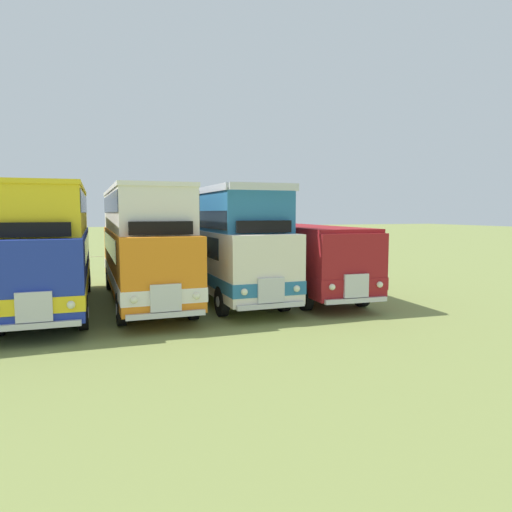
{
  "coord_description": "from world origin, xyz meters",
  "views": [
    {
      "loc": [
        1.56,
        -18.78,
        3.57
      ],
      "look_at": [
        8.12,
        0.07,
        1.68
      ],
      "focal_mm": 32.52,
      "sensor_mm": 36.0,
      "label": 1
    }
  ],
  "objects_px": {
    "bus_sixth_in_row": "(223,241)",
    "bus_seventh_in_row": "(299,254)",
    "bus_fourth_in_row": "(51,242)",
    "bus_fifth_in_row": "(142,240)"
  },
  "relations": [
    {
      "from": "bus_sixth_in_row",
      "to": "bus_seventh_in_row",
      "type": "bearing_deg",
      "value": -6.16
    },
    {
      "from": "bus_fourth_in_row",
      "to": "bus_sixth_in_row",
      "type": "distance_m",
      "value": 6.69
    },
    {
      "from": "bus_fourth_in_row",
      "to": "bus_fifth_in_row",
      "type": "bearing_deg",
      "value": 5.83
    },
    {
      "from": "bus_seventh_in_row",
      "to": "bus_fifth_in_row",
      "type": "bearing_deg",
      "value": 177.02
    },
    {
      "from": "bus_fourth_in_row",
      "to": "bus_seventh_in_row",
      "type": "bearing_deg",
      "value": -0.04
    },
    {
      "from": "bus_sixth_in_row",
      "to": "bus_fourth_in_row",
      "type": "bearing_deg",
      "value": -176.97
    },
    {
      "from": "bus_fifth_in_row",
      "to": "bus_sixth_in_row",
      "type": "height_order",
      "value": "bus_sixth_in_row"
    },
    {
      "from": "bus_fifth_in_row",
      "to": "bus_sixth_in_row",
      "type": "bearing_deg",
      "value": 0.21
    },
    {
      "from": "bus_sixth_in_row",
      "to": "bus_seventh_in_row",
      "type": "relative_size",
      "value": 1.03
    },
    {
      "from": "bus_fifth_in_row",
      "to": "bus_seventh_in_row",
      "type": "distance_m",
      "value": 6.74
    }
  ]
}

